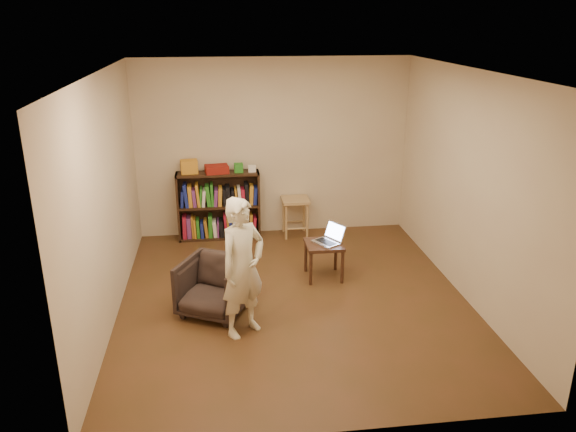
{
  "coord_description": "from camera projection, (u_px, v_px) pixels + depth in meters",
  "views": [
    {
      "loc": [
        -0.82,
        -5.81,
        3.14
      ],
      "look_at": [
        -0.02,
        0.35,
        0.91
      ],
      "focal_mm": 35.0,
      "sensor_mm": 36.0,
      "label": 1
    }
  ],
  "objects": [
    {
      "name": "armchair",
      "position": [
        214.0,
        287.0,
        6.19
      ],
      "size": [
        0.91,
        0.92,
        0.63
      ],
      "primitive_type": "imported",
      "rotation": [
        0.0,
        0.0,
        -0.47
      ],
      "color": "black",
      "rests_on": "floor"
    },
    {
      "name": "ceiling",
      "position": [
        295.0,
        71.0,
        5.7
      ],
      "size": [
        4.5,
        4.5,
        0.0
      ],
      "primitive_type": "plane",
      "color": "white",
      "rests_on": "wall_back"
    },
    {
      "name": "wall_back",
      "position": [
        273.0,
        148.0,
        8.24
      ],
      "size": [
        4.0,
        0.0,
        4.0
      ],
      "primitive_type": "plane",
      "rotation": [
        1.57,
        0.0,
        0.0
      ],
      "color": "beige",
      "rests_on": "floor"
    },
    {
      "name": "laptop",
      "position": [
        330.0,
        238.0,
        7.0
      ],
      "size": [
        0.43,
        0.43,
        0.23
      ],
      "rotation": [
        0.0,
        0.0,
        -1.02
      ],
      "color": "silver",
      "rests_on": "side_table"
    },
    {
      "name": "wall_right",
      "position": [
        468.0,
        187.0,
        6.38
      ],
      "size": [
        0.0,
        4.5,
        4.5
      ],
      "primitive_type": "plane",
      "rotation": [
        1.57,
        0.0,
        -1.57
      ],
      "color": "beige",
      "rests_on": "floor"
    },
    {
      "name": "wall_left",
      "position": [
        106.0,
        201.0,
        5.9
      ],
      "size": [
        0.0,
        4.5,
        4.5
      ],
      "primitive_type": "plane",
      "rotation": [
        1.57,
        0.0,
        1.57
      ],
      "color": "beige",
      "rests_on": "floor"
    },
    {
      "name": "floor",
      "position": [
        294.0,
        299.0,
        6.58
      ],
      "size": [
        4.5,
        4.5,
        0.0
      ],
      "primitive_type": "plane",
      "color": "#463016",
      "rests_on": "ground"
    },
    {
      "name": "stool",
      "position": [
        295.0,
        206.0,
        8.35
      ],
      "size": [
        0.4,
        0.4,
        0.58
      ],
      "color": "#AE7A55",
      "rests_on": "floor"
    },
    {
      "name": "side_table",
      "position": [
        324.0,
        249.0,
        7.01
      ],
      "size": [
        0.45,
        0.45,
        0.46
      ],
      "color": "black",
      "rests_on": "floor"
    },
    {
      "name": "box_yellow",
      "position": [
        189.0,
        167.0,
        8.02
      ],
      "size": [
        0.26,
        0.2,
        0.19
      ],
      "primitive_type": "cube",
      "rotation": [
        0.0,
        0.0,
        0.13
      ],
      "color": "orange",
      "rests_on": "bookshelf"
    },
    {
      "name": "person",
      "position": [
        243.0,
        268.0,
        5.66
      ],
      "size": [
        0.64,
        0.61,
        1.47
      ],
      "primitive_type": "imported",
      "rotation": [
        0.0,
        0.0,
        0.66
      ],
      "color": "beige",
      "rests_on": "floor"
    },
    {
      "name": "red_cloth",
      "position": [
        217.0,
        169.0,
        8.06
      ],
      "size": [
        0.36,
        0.28,
        0.11
      ],
      "primitive_type": "cube",
      "rotation": [
        0.0,
        0.0,
        0.14
      ],
      "color": "maroon",
      "rests_on": "bookshelf"
    },
    {
      "name": "bookshelf",
      "position": [
        219.0,
        209.0,
        8.28
      ],
      "size": [
        1.2,
        0.3,
        1.0
      ],
      "color": "black",
      "rests_on": "floor"
    },
    {
      "name": "box_green",
      "position": [
        239.0,
        168.0,
        8.1
      ],
      "size": [
        0.13,
        0.13,
        0.12
      ],
      "primitive_type": "cube",
      "rotation": [
        0.0,
        0.0,
        0.02
      ],
      "color": "#2B7F22",
      "rests_on": "bookshelf"
    },
    {
      "name": "box_white",
      "position": [
        252.0,
        169.0,
        8.13
      ],
      "size": [
        0.11,
        0.11,
        0.09
      ],
      "primitive_type": "cube",
      "rotation": [
        0.0,
        0.0,
        -0.01
      ],
      "color": "white",
      "rests_on": "bookshelf"
    }
  ]
}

